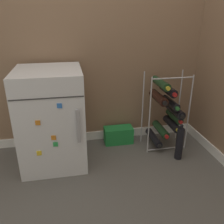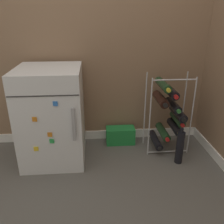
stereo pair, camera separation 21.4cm
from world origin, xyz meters
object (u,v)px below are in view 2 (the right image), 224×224
at_px(wine_rack, 168,113).
at_px(soda_box, 120,135).
at_px(mini_fridge, 52,115).
at_px(loose_bottle_floor, 180,147).

bearing_deg(wine_rack, soda_box, 162.17).
bearing_deg(wine_rack, mini_fridge, -176.54).
xyz_separation_m(mini_fridge, wine_rack, (1.06, 0.06, -0.04)).
bearing_deg(mini_fridge, soda_box, 18.02).
xyz_separation_m(wine_rack, loose_bottle_floor, (0.05, -0.25, -0.23)).
distance_m(mini_fridge, soda_box, 0.74).
relative_size(mini_fridge, loose_bottle_floor, 2.46).
bearing_deg(soda_box, loose_bottle_floor, -39.05).
height_order(wine_rack, loose_bottle_floor, wine_rack).
distance_m(mini_fridge, wine_rack, 1.07).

